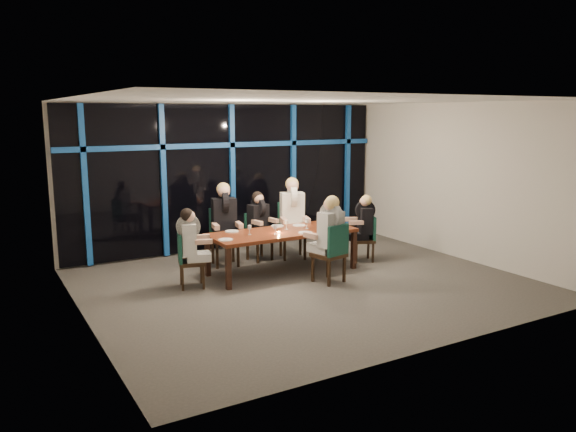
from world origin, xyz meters
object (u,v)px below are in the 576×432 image
Objects in this scene: chair_end_left at (187,258)px; diner_near_mid at (329,226)px; diner_end_right at (363,218)px; chair_far_mid at (257,234)px; chair_end_right at (367,236)px; chair_far_right at (292,227)px; water_pitcher at (325,223)px; diner_far_mid at (259,216)px; diner_end_left at (191,236)px; dining_table at (282,235)px; diner_far_left at (224,212)px; chair_far_left at (224,233)px; wine_bottle at (335,221)px; diner_far_right at (293,206)px; chair_near_mid at (333,250)px.

chair_end_left is 2.38m from diner_near_mid.
diner_end_right is at bearing -76.10° from chair_end_left.
chair_far_mid reaches higher than chair_end_right.
chair_far_right is 1.27× the size of diner_end_right.
chair_end_left is 4.15× the size of water_pitcher.
chair_far_mid is at bearing 90.00° from diner_far_mid.
diner_end_left reaches higher than chair_end_left.
diner_near_mid is at bearing -97.19° from chair_end_left.
water_pitcher is at bearing -131.29° from diner_near_mid.
dining_table is 2.54× the size of diner_far_left.
chair_far_left is 1.03× the size of diner_far_left.
diner_end_left is at bearing -125.57° from diner_far_left.
chair_far_left is at bearing 171.04° from chair_far_mid.
diner_near_mid is 3.17× the size of wine_bottle.
chair_far_mid is 0.84× the size of chair_far_right.
chair_end_left is 3.56m from chair_end_right.
chair_end_left is 1.03× the size of diner_end_left.
diner_end_left is (0.07, -0.02, 0.35)m from chair_end_left.
chair_near_mid is at bearing -80.52° from diner_far_right.
diner_end_left reaches higher than water_pitcher.
wine_bottle is 1.44× the size of water_pitcher.
diner_end_left is at bearing -69.52° from chair_end_right.
diner_far_mid reaches higher than chair_far_left.
diner_far_left is (-0.71, -0.09, 0.50)m from chair_far_mid.
diner_far_mid is 0.90× the size of diner_near_mid.
chair_end_right is 0.87m from wine_bottle.
chair_far_mid is (0.02, 1.03, -0.18)m from dining_table.
chair_far_left reaches higher than chair_end_right.
water_pitcher is at bearing -127.62° from chair_near_mid.
diner_far_right is (0.64, -0.17, 0.15)m from diner_far_mid.
chair_far_right is 1.07× the size of chair_near_mid.
chair_end_left is at bearing -159.14° from chair_far_mid.
chair_near_mid is 1.16× the size of diner_end_left.
diner_far_mid reaches higher than diner_end_left.
chair_end_left reaches higher than dining_table.
diner_end_left is (-1.70, -0.02, 0.17)m from dining_table.
diner_near_mid is at bearing -141.95° from water_pitcher.
chair_end_left is at bearing -144.00° from diner_far_right.
chair_near_mid is 2.26m from diner_far_left.
diner_far_right is at bearing -112.66° from diner_near_mid.
chair_far_left is 1.38m from chair_far_right.
diner_far_right reaches higher than chair_end_right.
water_pitcher is (-0.23, -0.01, -0.01)m from wine_bottle.
chair_far_right is 1.21× the size of chair_end_left.
chair_end_left is 1.53m from diner_far_left.
diner_far_left is (1.09, 0.94, 0.51)m from chair_end_left.
chair_far_left is 1.91m from water_pitcher.
diner_near_mid is at bearing -81.57° from diner_far_right.
chair_end_right is (2.46, -1.15, -0.10)m from chair_far_left.
diner_far_left is at bearing -168.38° from diner_far_right.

